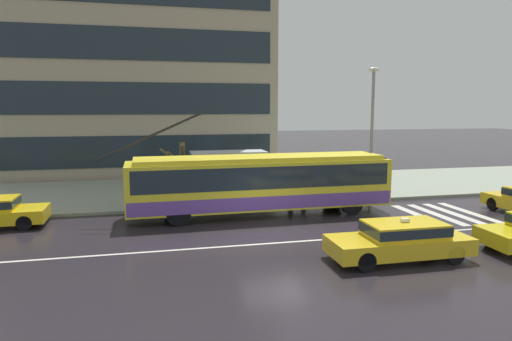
% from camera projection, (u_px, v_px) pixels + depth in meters
% --- Properties ---
extents(ground_plane, '(160.00, 160.00, 0.00)m').
position_uv_depth(ground_plane, '(274.00, 234.00, 17.91)').
color(ground_plane, '#262128').
extents(sidewalk_slab, '(80.00, 10.00, 0.14)m').
position_uv_depth(sidewalk_slab, '(231.00, 189.00, 27.49)').
color(sidewalk_slab, gray).
rests_on(sidewalk_slab, ground_plane).
extents(crosswalk_stripe_edge_near, '(0.44, 4.40, 0.01)m').
position_uv_depth(crosswalk_stripe_edge_near, '(419.00, 215.00, 21.02)').
color(crosswalk_stripe_edge_near, beige).
rests_on(crosswalk_stripe_edge_near, ground_plane).
extents(crosswalk_stripe_inner_a, '(0.44, 4.40, 0.01)m').
position_uv_depth(crosswalk_stripe_inner_a, '(436.00, 214.00, 21.22)').
color(crosswalk_stripe_inner_a, beige).
rests_on(crosswalk_stripe_inner_a, ground_plane).
extents(crosswalk_stripe_center, '(0.44, 4.40, 0.01)m').
position_uv_depth(crosswalk_stripe_center, '(453.00, 213.00, 21.42)').
color(crosswalk_stripe_center, beige).
rests_on(crosswalk_stripe_center, ground_plane).
extents(crosswalk_stripe_inner_b, '(0.44, 4.40, 0.01)m').
position_uv_depth(crosswalk_stripe_inner_b, '(469.00, 212.00, 21.63)').
color(crosswalk_stripe_inner_b, beige).
rests_on(crosswalk_stripe_inner_b, ground_plane).
extents(lane_centre_line, '(72.00, 0.14, 0.01)m').
position_uv_depth(lane_centre_line, '(282.00, 242.00, 16.75)').
color(lane_centre_line, silver).
rests_on(lane_centre_line, ground_plane).
extents(trolleybus, '(13.37, 2.76, 4.91)m').
position_uv_depth(trolleybus, '(261.00, 182.00, 20.99)').
color(trolleybus, yellow).
rests_on(trolleybus, ground_plane).
extents(taxi_oncoming_near, '(4.70, 1.81, 1.39)m').
position_uv_depth(taxi_oncoming_near, '(401.00, 239.00, 14.79)').
color(taxi_oncoming_near, yellow).
rests_on(taxi_oncoming_near, ground_plane).
extents(bus_shelter, '(3.96, 1.60, 2.59)m').
position_uv_depth(bus_shelter, '(228.00, 164.00, 23.86)').
color(bus_shelter, gray).
rests_on(bus_shelter, sidewalk_slab).
extents(pedestrian_at_shelter, '(1.48, 1.48, 1.97)m').
position_uv_depth(pedestrian_at_shelter, '(292.00, 170.00, 23.64)').
color(pedestrian_at_shelter, black).
rests_on(pedestrian_at_shelter, sidewalk_slab).
extents(pedestrian_approaching_curb, '(1.59, 1.59, 2.03)m').
position_uv_depth(pedestrian_approaching_curb, '(166.00, 172.00, 22.29)').
color(pedestrian_approaching_curb, '#4C4F3E').
rests_on(pedestrian_approaching_curb, sidewalk_slab).
extents(pedestrian_walking_past, '(1.61, 1.61, 1.94)m').
position_uv_depth(pedestrian_walking_past, '(303.00, 167.00, 24.86)').
color(pedestrian_walking_past, '#2A1C2D').
rests_on(pedestrian_walking_past, sidewalk_slab).
extents(street_lamp, '(0.60, 0.32, 6.99)m').
position_uv_depth(street_lamp, '(372.00, 122.00, 24.04)').
color(street_lamp, gray).
rests_on(street_lamp, sidewalk_slab).
extents(street_tree_bare, '(1.33, 1.49, 3.08)m').
position_uv_depth(street_tree_bare, '(181.00, 168.00, 23.49)').
color(street_tree_bare, brown).
rests_on(street_tree_bare, sidewalk_slab).
extents(office_tower_corner_left, '(20.86, 15.75, 26.02)m').
position_uv_depth(office_tower_corner_left, '(134.00, 10.00, 37.16)').
color(office_tower_corner_left, tan).
rests_on(office_tower_corner_left, ground_plane).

